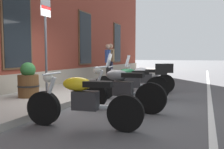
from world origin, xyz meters
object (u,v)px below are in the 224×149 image
Objects in this scene: motorcycle_yellow_naked at (82,101)px; barrel_planter at (28,82)px; pedestrian_blue_top at (108,60)px; pedestrian_tan_coat at (111,59)px; motorcycle_green_touring at (134,81)px; motorcycle_grey_naked at (120,89)px; motorcycle_silver_touring at (148,77)px; parking_sign at (46,34)px.

barrel_planter is (1.47, 2.48, 0.07)m from motorcycle_yellow_naked.
pedestrian_blue_top is 0.86m from pedestrian_tan_coat.
pedestrian_blue_top is (3.35, 2.25, 0.51)m from motorcycle_green_touring.
motorcycle_silver_touring is (2.90, 0.06, 0.04)m from motorcycle_grey_naked.
parking_sign is at bearing 145.46° from motorcycle_silver_touring.
parking_sign is at bearing 89.19° from motorcycle_grey_naked.
pedestrian_tan_coat reaches higher than motorcycle_green_touring.
pedestrian_tan_coat is (5.63, 2.56, 0.61)m from motorcycle_grey_naked.
barrel_planter is at bearing 137.62° from motorcycle_silver_touring.
barrel_planter is (0.05, 2.66, 0.05)m from motorcycle_grey_naked.
pedestrian_blue_top reaches higher than motorcycle_silver_touring.
motorcycle_grey_naked is 2.42m from parking_sign.
parking_sign reaches higher than barrel_planter.
pedestrian_blue_top is at bearing 26.04° from motorcycle_grey_naked.
motorcycle_silver_touring is at bearing -34.54° from parking_sign.
parking_sign is at bearing -176.34° from pedestrian_blue_top.
motorcycle_yellow_naked is 7.47m from pedestrian_tan_coat.
motorcycle_yellow_naked is at bearing -160.90° from pedestrian_blue_top.
pedestrian_tan_coat is 5.61m from barrel_planter.
pedestrian_tan_coat is 0.66× the size of parking_sign.
pedestrian_blue_top reaches higher than motorcycle_green_touring.
motorcycle_silver_touring is 2.17× the size of barrel_planter.
parking_sign reaches higher than pedestrian_tan_coat.
motorcycle_yellow_naked is 4.33m from motorcycle_silver_touring.
motorcycle_yellow_naked is 1.29× the size of pedestrian_blue_top.
motorcycle_grey_naked is 5.37m from pedestrian_blue_top.
motorcycle_yellow_naked is at bearing 178.11° from motorcycle_green_touring.
motorcycle_green_touring is 1.46m from motorcycle_silver_touring.
parking_sign reaches higher than motorcycle_yellow_naked.
pedestrian_tan_coat reaches higher than motorcycle_silver_touring.
motorcycle_grey_naked is 1.45m from motorcycle_green_touring.
motorcycle_grey_naked is (1.42, -0.19, 0.02)m from motorcycle_yellow_naked.
motorcycle_yellow_naked is 6.61m from pedestrian_blue_top.
pedestrian_tan_coat is at bearing 30.47° from motorcycle_green_touring.
motorcycle_grey_naked reaches higher than motorcycle_yellow_naked.
pedestrian_tan_coat is (7.06, 2.37, 0.63)m from motorcycle_yellow_naked.
motorcycle_silver_touring is at bearing -42.38° from barrel_planter.
pedestrian_tan_coat is 5.67m from parking_sign.
motorcycle_grey_naked is at bearing -90.81° from parking_sign.
motorcycle_green_touring is 2.71m from parking_sign.
motorcycle_yellow_naked is 1.23× the size of pedestrian_tan_coat.
barrel_planter is at bearing 176.13° from pedestrian_blue_top.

